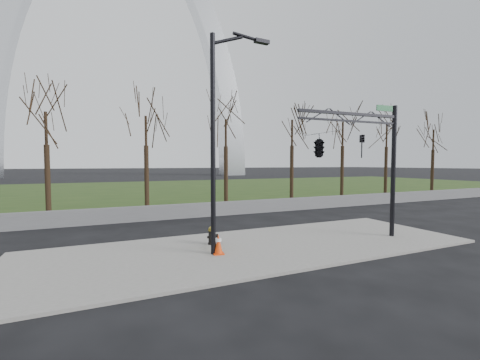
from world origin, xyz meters
name	(u,v)px	position (x,y,z in m)	size (l,w,h in m)	color
ground	(258,248)	(0.00, 0.00, 0.00)	(500.00, 500.00, 0.00)	black
sidewalk	(258,247)	(0.00, 0.00, 0.05)	(18.00, 6.00, 0.10)	gray
grass_strip	(151,190)	(0.00, 30.00, 0.03)	(120.00, 40.00, 0.06)	#253C16
guardrail	(200,210)	(0.00, 8.00, 0.45)	(60.00, 0.30, 0.90)	#59595B
gateway_arch	(124,51)	(0.00, 75.00, 32.50)	(66.00, 6.00, 65.00)	silver
tree_row	(226,155)	(3.35, 12.00, 4.13)	(52.71, 4.00, 8.26)	black
fire_hydrant	(212,235)	(-1.58, 1.01, 0.46)	(0.48, 0.32, 0.79)	black
traffic_cone	(218,244)	(-1.81, -0.40, 0.47)	(0.43, 0.43, 0.75)	#E63E0C
street_light	(219,128)	(-1.75, -0.30, 4.69)	(2.39, 0.27, 8.21)	black
traffic_signal_mast	(335,146)	(3.19, -0.76, 4.15)	(5.10, 2.51, 6.00)	black
caution_tape	(214,240)	(-1.74, 0.33, 0.45)	(0.39, 1.41, 0.41)	#DBC10B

